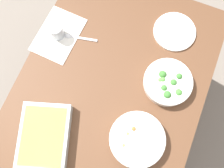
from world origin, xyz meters
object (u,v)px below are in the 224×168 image
object	(u,v)px
broccoli_bowl	(168,82)
side_plate	(174,32)
drink_cup	(57,31)
spoon_by_broccoli	(158,83)
spoon_spare	(76,37)
stew_bowl	(137,139)
spoon_by_stew	(128,142)
baking_dish	(44,136)

from	to	relation	value
broccoli_bowl	side_plate	distance (m)	0.29
drink_cup	spoon_by_broccoli	bearing A→B (deg)	84.18
broccoli_bowl	spoon_spare	size ratio (longest dim) A/B	1.35
side_plate	spoon_spare	bearing A→B (deg)	-64.76
spoon_spare	spoon_by_broccoli	bearing A→B (deg)	80.79
stew_bowl	spoon_by_stew	world-z (taller)	stew_bowl
stew_bowl	baking_dish	bearing A→B (deg)	-70.00
drink_cup	side_plate	xyz separation A→B (m)	(-0.24, 0.55, -0.03)
spoon_spare	broccoli_bowl	bearing A→B (deg)	83.06
broccoli_bowl	spoon_by_stew	world-z (taller)	broccoli_bowl
baking_dish	side_plate	xyz separation A→B (m)	(-0.73, 0.39, -0.03)
stew_bowl	broccoli_bowl	xyz separation A→B (m)	(-0.31, 0.04, -0.00)
baking_dish	spoon_by_stew	size ratio (longest dim) A/B	2.27
spoon_by_broccoli	drink_cup	bearing A→B (deg)	-95.82
baking_dish	spoon_by_broccoli	xyz separation A→B (m)	(-0.44, 0.40, -0.03)
baking_dish	drink_cup	world-z (taller)	drink_cup
baking_dish	spoon_spare	size ratio (longest dim) A/B	2.02
broccoli_bowl	spoon_by_broccoli	bearing A→B (deg)	-70.79
spoon_by_broccoli	spoon_spare	size ratio (longest dim) A/B	0.97
broccoli_bowl	drink_cup	size ratio (longest dim) A/B	2.79
broccoli_bowl	spoon_by_broccoli	world-z (taller)	broccoli_bowl
spoon_by_broccoli	side_plate	bearing A→B (deg)	-177.85
stew_bowl	spoon_spare	bearing A→B (deg)	-128.06
drink_cup	spoon_by_broccoli	world-z (taller)	drink_cup
spoon_by_broccoli	spoon_spare	distance (m)	0.48
side_plate	spoon_by_broccoli	xyz separation A→B (m)	(0.30, 0.01, -0.00)
drink_cup	spoon_spare	size ratio (longest dim) A/B	0.49
side_plate	spoon_spare	xyz separation A→B (m)	(0.22, -0.46, -0.00)
stew_bowl	spoon_by_broccoli	bearing A→B (deg)	179.37
broccoli_bowl	side_plate	bearing A→B (deg)	-169.54
side_plate	stew_bowl	bearing A→B (deg)	0.77
drink_cup	spoon_by_broccoli	xyz separation A→B (m)	(0.06, 0.57, -0.03)
broccoli_bowl	drink_cup	distance (m)	0.61
drink_cup	spoon_by_stew	world-z (taller)	drink_cup
spoon_by_stew	spoon_by_broccoli	xyz separation A→B (m)	(-0.32, 0.04, 0.00)
spoon_by_stew	spoon_spare	size ratio (longest dim) A/B	0.89
side_plate	spoon_by_broccoli	world-z (taller)	side_plate
baking_dish	spoon_by_broccoli	bearing A→B (deg)	137.55
side_plate	baking_dish	bearing A→B (deg)	-27.93
stew_bowl	baking_dish	world-z (taller)	same
stew_bowl	spoon_by_broccoli	xyz separation A→B (m)	(-0.29, 0.00, -0.03)
stew_bowl	spoon_by_stew	bearing A→B (deg)	-55.59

